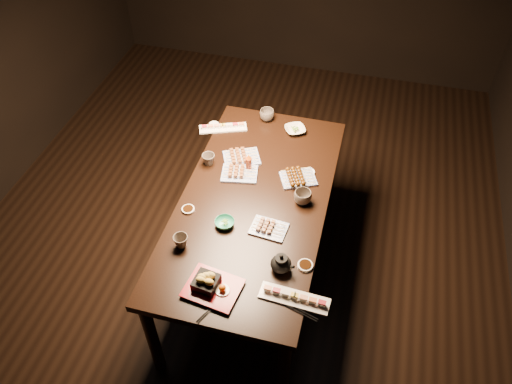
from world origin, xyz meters
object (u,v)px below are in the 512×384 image
at_px(yakitori_plate_left, 241,155).
at_px(dining_table, 254,238).
at_px(yakitori_plate_center, 239,171).
at_px(yakitori_plate_right, 269,227).
at_px(sushi_platter_near, 294,297).
at_px(edamame_bowl_cream, 295,130).
at_px(teacup_near_left, 181,241).
at_px(teacup_far_left, 209,159).
at_px(edamame_bowl_green, 225,223).
at_px(tempura_tray, 212,284).
at_px(sushi_platter_far, 223,126).
at_px(teapot, 281,262).
at_px(teacup_mid_right, 303,197).
at_px(teacup_far_right, 267,115).
at_px(condiment_bottle, 249,162).

bearing_deg(yakitori_plate_left, dining_table, -87.73).
bearing_deg(yakitori_plate_center, yakitori_plate_right, -64.04).
height_order(sushi_platter_near, edamame_bowl_cream, sushi_platter_near).
bearing_deg(sushi_platter_near, yakitori_plate_left, 122.86).
bearing_deg(sushi_platter_near, dining_table, 124.25).
bearing_deg(teacup_near_left, yakitori_plate_right, 28.26).
bearing_deg(yakitori_plate_left, teacup_near_left, -124.08).
bearing_deg(teacup_far_left, edamame_bowl_cream, 44.55).
height_order(edamame_bowl_green, tempura_tray, tempura_tray).
relative_size(sushi_platter_far, edamame_bowl_cream, 2.39).
relative_size(sushi_platter_far, teapot, 2.48).
distance_m(teacup_mid_right, teapot, 0.52).
height_order(teacup_far_left, teapot, teapot).
xyz_separation_m(dining_table, yakitori_plate_left, (-0.18, 0.35, 0.41)).
relative_size(sushi_platter_near, teacup_far_right, 3.47).
bearing_deg(edamame_bowl_cream, teapot, -82.22).
height_order(sushi_platter_near, yakitori_plate_center, yakitori_plate_center).
bearing_deg(sushi_platter_far, teapot, 100.60).
height_order(sushi_platter_near, teapot, teapot).
distance_m(edamame_bowl_green, condiment_bottle, 0.51).
distance_m(teacup_near_left, teapot, 0.58).
height_order(edamame_bowl_cream, teacup_mid_right, teacup_mid_right).
distance_m(teapot, condiment_bottle, 0.82).
bearing_deg(yakitori_plate_center, tempura_tray, -93.14).
bearing_deg(sushi_platter_near, teapot, 126.12).
relative_size(sushi_platter_far, tempura_tray, 1.19).
height_order(yakitori_plate_center, teapot, teapot).
relative_size(dining_table, condiment_bottle, 14.27).
height_order(sushi_platter_far, yakitori_plate_right, yakitori_plate_right).
xyz_separation_m(sushi_platter_near, teacup_far_left, (-0.76, 0.88, 0.02)).
bearing_deg(sushi_platter_near, yakitori_plate_center, 125.77).
distance_m(sushi_platter_near, yakitori_plate_center, 0.99).
relative_size(yakitori_plate_left, teacup_far_right, 2.23).
bearing_deg(teacup_mid_right, teacup_far_left, 164.58).
distance_m(yakitori_plate_right, teapot, 0.29).
height_order(teacup_near_left, teacup_far_right, teacup_far_right).
height_order(teacup_far_right, teapot, teapot).
height_order(dining_table, teacup_far_right, teacup_far_right).
relative_size(dining_table, teapot, 13.15).
relative_size(yakitori_plate_right, teacup_far_left, 2.44).
distance_m(tempura_tray, teacup_near_left, 0.35).
height_order(edamame_bowl_cream, teacup_far_right, teacup_far_right).
bearing_deg(edamame_bowl_cream, sushi_platter_near, -78.63).
relative_size(sushi_platter_far, condiment_bottle, 2.69).
distance_m(yakitori_plate_center, tempura_tray, 0.89).
height_order(sushi_platter_far, teacup_far_left, teacup_far_left).
relative_size(edamame_bowl_green, tempura_tray, 0.41).
distance_m(yakitori_plate_center, edamame_bowl_cream, 0.59).
relative_size(dining_table, edamame_bowl_cream, 12.68).
bearing_deg(yakitori_plate_right, sushi_platter_far, 128.37).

